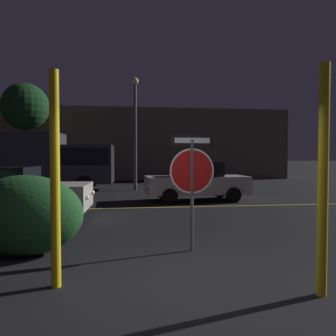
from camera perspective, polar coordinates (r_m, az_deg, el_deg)
ground_plane at (r=4.83m, az=2.30°, el=-19.89°), size 260.00×260.00×0.00m
road_center_stripe at (r=11.65m, az=-3.53°, el=-6.89°), size 41.15×0.12×0.01m
stop_sign at (r=6.23m, az=4.20°, el=-0.46°), size 0.86×0.06×2.22m
yellow_pole_left at (r=4.74m, az=-19.08°, el=-1.89°), size 0.13×0.13×2.98m
yellow_pole_right at (r=4.65m, az=25.39°, el=-1.93°), size 0.13×0.13×3.00m
hedge_bush_1 at (r=6.53m, az=-23.59°, el=-7.57°), size 2.07×1.16×1.47m
passing_car_2 at (r=10.43m, az=-26.78°, el=-3.97°), size 4.88×2.11×1.51m
passing_car_3 at (r=13.43m, az=5.10°, el=-2.42°), size 4.27×1.97×1.58m
delivery_truck at (r=18.32m, az=-20.41°, el=1.27°), size 6.97×2.49×3.02m
street_lamp at (r=17.79m, az=-5.73°, el=7.92°), size 0.38×0.38×6.03m
tree_0 at (r=23.89m, az=-23.60°, el=9.67°), size 3.07×3.07×6.64m
building_backdrop at (r=27.34m, az=-8.46°, el=4.06°), size 27.10×4.47×5.59m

